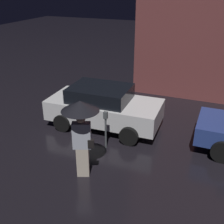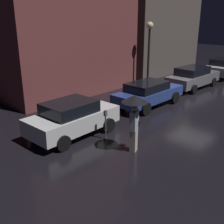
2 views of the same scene
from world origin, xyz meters
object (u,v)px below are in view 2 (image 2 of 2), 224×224
(pedestrian_with_umbrella, at_px, (135,110))
(parked_car_grey, at_px, (193,77))
(street_lamp_near, at_px, (149,40))
(parking_meter, at_px, (106,122))
(parked_car_white, at_px, (72,118))
(parked_car_blue, at_px, (148,93))
(parked_car_silver, at_px, (224,67))

(pedestrian_with_umbrella, bearing_deg, parked_car_grey, -5.02)
(parked_car_grey, relative_size, street_lamp_near, 1.04)
(street_lamp_near, bearing_deg, parked_car_grey, -52.51)
(parked_car_grey, distance_m, parking_meter, 10.20)
(parked_car_white, distance_m, parking_meter, 1.47)
(parked_car_white, relative_size, parking_meter, 3.21)
(parked_car_white, relative_size, parked_car_grey, 0.88)
(parked_car_blue, relative_size, street_lamp_near, 1.02)
(parked_car_silver, relative_size, parking_meter, 3.17)
(parked_car_blue, distance_m, parked_car_silver, 10.22)
(parked_car_blue, bearing_deg, parked_car_white, -178.84)
(parked_car_grey, xyz_separation_m, parking_meter, (-10.08, -1.55, 0.01))
(parked_car_silver, bearing_deg, parked_car_grey, 177.60)
(parked_car_white, xyz_separation_m, parked_car_silver, (15.64, 0.15, 0.00))
(parked_car_white, distance_m, street_lamp_near, 9.55)
(parking_meter, bearing_deg, street_lamp_near, 25.99)
(pedestrian_with_umbrella, relative_size, street_lamp_near, 0.50)
(parked_car_white, bearing_deg, parking_meter, -65.51)
(parked_car_white, xyz_separation_m, parking_meter, (0.64, -1.32, -0.01))
(parked_car_blue, distance_m, pedestrian_with_umbrella, 5.68)
(parked_car_silver, xyz_separation_m, street_lamp_near, (-6.79, 2.52, 2.41))
(parking_meter, height_order, street_lamp_near, street_lamp_near)
(parked_car_blue, xyz_separation_m, pedestrian_with_umbrella, (-4.79, -2.91, 0.90))
(pedestrian_with_umbrella, bearing_deg, parking_meter, 67.34)
(parked_car_grey, relative_size, parked_car_silver, 1.15)
(parked_car_white, xyz_separation_m, parked_car_grey, (10.73, 0.23, -0.02))
(parked_car_silver, height_order, pedestrian_with_umbrella, pedestrian_with_umbrella)
(parked_car_blue, relative_size, parked_car_silver, 1.12)
(parking_meter, relative_size, street_lamp_near, 0.29)
(parked_car_silver, bearing_deg, parked_car_blue, 178.83)
(parked_car_silver, bearing_deg, street_lamp_near, 158.05)
(parking_meter, bearing_deg, pedestrian_with_umbrella, -90.83)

